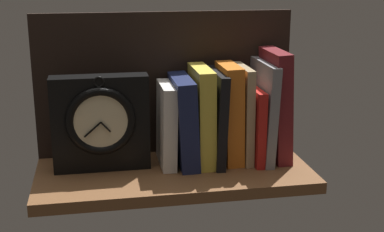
% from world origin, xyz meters
% --- Properties ---
extents(ground_plane, '(0.61, 0.27, 0.03)m').
position_xyz_m(ground_plane, '(0.00, 0.00, -0.01)').
color(ground_plane, brown).
extents(back_panel, '(0.61, 0.01, 0.34)m').
position_xyz_m(back_panel, '(0.00, 0.13, 0.17)').
color(back_panel, black).
rests_on(back_panel, ground_plane).
extents(book_white_catcher, '(0.04, 0.13, 0.19)m').
position_xyz_m(book_white_catcher, '(-0.01, 0.04, 0.09)').
color(book_white_catcher, silver).
rests_on(book_white_catcher, ground_plane).
extents(book_navy_bierce, '(0.05, 0.16, 0.20)m').
position_xyz_m(book_navy_bierce, '(0.03, 0.04, 0.10)').
color(book_navy_bierce, '#192147').
rests_on(book_navy_bierce, ground_plane).
extents(book_yellow_seinlanguage, '(0.04, 0.15, 0.22)m').
position_xyz_m(book_yellow_seinlanguage, '(0.07, 0.04, 0.11)').
color(book_yellow_seinlanguage, gold).
rests_on(book_yellow_seinlanguage, ground_plane).
extents(book_black_skeptic, '(0.03, 0.16, 0.21)m').
position_xyz_m(book_black_skeptic, '(0.10, 0.04, 0.11)').
color(book_black_skeptic, black).
rests_on(book_black_skeptic, ground_plane).
extents(book_orange_pandolfini, '(0.04, 0.12, 0.23)m').
position_xyz_m(book_orange_pandolfini, '(0.14, 0.04, 0.11)').
color(book_orange_pandolfini, orange).
rests_on(book_orange_pandolfini, ground_plane).
extents(book_tan_shortstories, '(0.02, 0.13, 0.22)m').
position_xyz_m(book_tan_shortstories, '(0.17, 0.04, 0.11)').
color(book_tan_shortstories, tan).
rests_on(book_tan_shortstories, ground_plane).
extents(book_red_requiem, '(0.02, 0.16, 0.17)m').
position_xyz_m(book_red_requiem, '(0.19, 0.04, 0.09)').
color(book_red_requiem, red).
rests_on(book_red_requiem, ground_plane).
extents(book_gray_chess, '(0.03, 0.17, 0.23)m').
position_xyz_m(book_gray_chess, '(0.21, 0.04, 0.11)').
color(book_gray_chess, gray).
rests_on(book_gray_chess, ground_plane).
extents(book_maroon_dawkins, '(0.05, 0.14, 0.26)m').
position_xyz_m(book_maroon_dawkins, '(0.24, 0.04, 0.13)').
color(book_maroon_dawkins, maroon).
rests_on(book_maroon_dawkins, ground_plane).
extents(framed_clock, '(0.21, 0.06, 0.22)m').
position_xyz_m(framed_clock, '(-0.16, 0.03, 0.11)').
color(framed_clock, black).
rests_on(framed_clock, ground_plane).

